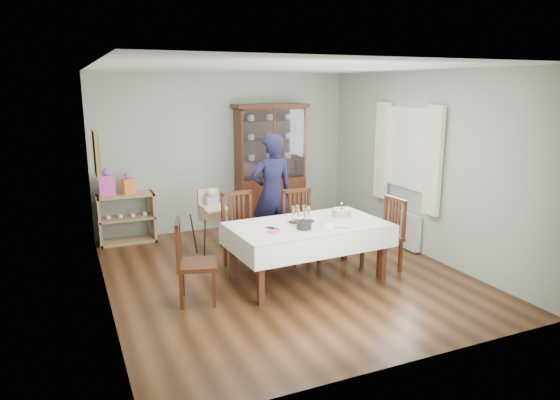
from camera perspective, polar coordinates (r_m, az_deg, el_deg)
floor at (r=6.83m, az=0.42°, el=-8.36°), size 5.00×5.00×0.00m
room_shell at (r=6.89m, az=-1.37°, el=6.47°), size 5.00×5.00×5.00m
dining_table at (r=6.49m, az=3.18°, el=-5.91°), size 2.05×1.25×0.76m
china_cabinet at (r=8.84m, az=-1.11°, el=4.11°), size 1.30×0.48×2.18m
sideboard at (r=8.39m, az=-17.12°, el=-2.00°), size 0.90×0.38×0.80m
picture_frame at (r=6.67m, az=-20.30°, el=4.99°), size 0.04×0.48×0.58m
window at (r=7.84m, az=14.57°, el=5.71°), size 0.04×1.02×1.22m
curtain_left at (r=7.34m, az=17.14°, el=4.29°), size 0.07×0.30×1.55m
curtain_right at (r=8.31m, az=11.57°, el=5.55°), size 0.07×0.30×1.55m
radiator at (r=8.04m, az=13.74°, el=-3.16°), size 0.10×0.80×0.55m
chair_far_left at (r=6.94m, az=-4.31°, el=-5.30°), size 0.49×0.49×1.05m
chair_far_right at (r=7.20m, az=2.43°, el=-4.66°), size 0.49×0.49×1.03m
chair_end_left at (r=5.96m, az=-9.59°, el=-8.75°), size 0.55×0.55×1.00m
chair_end_right at (r=7.00m, az=11.64°, el=-5.50°), size 0.47×0.47×1.00m
woman at (r=7.51m, az=-0.92°, el=0.77°), size 0.67×0.45×1.80m
high_chair at (r=7.52m, az=-7.74°, el=-3.27°), size 0.50×0.50×1.01m
champagne_tray at (r=6.40m, az=2.41°, el=-2.05°), size 0.35×0.35×0.21m
birthday_cake at (r=6.73m, az=7.04°, el=-1.50°), size 0.29×0.29×0.20m
plate_stack_dark at (r=6.14m, az=2.76°, el=-2.91°), size 0.21×0.21×0.09m
plate_stack_white at (r=6.22m, az=5.47°, el=-2.78°), size 0.21×0.21×0.08m
napkin_stack at (r=5.99m, az=-0.64°, el=-3.65°), size 0.16×0.16×0.02m
cutlery at (r=6.13m, az=-1.24°, el=-3.29°), size 0.16×0.19×0.01m
cake_knife at (r=6.22m, az=6.72°, el=-3.14°), size 0.25×0.16×0.01m
gift_bag_pink at (r=8.22m, az=-19.14°, el=1.79°), size 0.25×0.19×0.43m
gift_bag_orange at (r=8.26m, az=-16.94°, el=1.73°), size 0.22×0.18×0.35m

